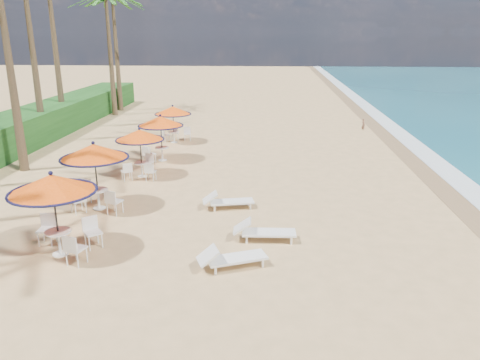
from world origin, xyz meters
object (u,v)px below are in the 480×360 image
at_px(station_3, 159,126).
at_px(station_0, 55,194).
at_px(lounger_mid, 262,231).
at_px(station_4, 173,115).
at_px(station_1, 94,160).
at_px(lounger_near, 230,257).
at_px(lounger_far, 227,201).
at_px(station_2, 140,141).

bearing_deg(station_3, station_0, -92.65).
distance_m(station_0, lounger_mid, 6.24).
distance_m(station_3, station_4, 4.23).
bearing_deg(station_1, station_0, -85.73).
xyz_separation_m(lounger_near, lounger_far, (-0.54, 4.58, -0.01)).
bearing_deg(station_4, lounger_near, -72.97).
height_order(station_2, station_3, station_3).
relative_size(station_4, lounger_far, 1.14).
bearing_deg(station_0, lounger_mid, 12.79).
height_order(station_4, lounger_mid, station_4).
bearing_deg(station_0, station_1, 94.27).
xyz_separation_m(station_0, station_2, (0.28, 7.81, -0.23)).
relative_size(station_2, lounger_far, 1.15).
distance_m(station_2, station_3, 2.81).
bearing_deg(station_3, lounger_far, -58.57).
height_order(station_1, station_3, station_1).
bearing_deg(station_1, station_2, 82.32).
bearing_deg(station_2, lounger_far, -41.71).
relative_size(station_2, station_3, 0.95).
bearing_deg(station_2, station_4, 89.56).
xyz_separation_m(station_3, lounger_far, (4.01, -6.56, -1.50)).
relative_size(station_0, station_2, 1.14).
xyz_separation_m(station_4, lounger_far, (4.17, -10.78, -1.33)).
bearing_deg(station_0, lounger_near, -6.03).
bearing_deg(lounger_mid, lounger_far, 114.99).
xyz_separation_m(station_3, station_4, (-0.16, 4.22, -0.18)).
height_order(station_4, lounger_near, station_4).
relative_size(station_1, station_4, 1.15).
xyz_separation_m(station_2, station_4, (0.05, 7.02, -0.01)).
xyz_separation_m(station_0, station_3, (0.49, 10.61, -0.07)).
relative_size(station_1, station_3, 1.08).
bearing_deg(station_3, station_4, 92.18).
xyz_separation_m(station_1, lounger_near, (5.31, -4.24, -1.56)).
bearing_deg(lounger_mid, station_0, -169.36).
xyz_separation_m(station_3, lounger_near, (4.55, -11.14, -1.49)).
relative_size(station_1, lounger_near, 1.27).
bearing_deg(station_0, station_2, 87.97).
height_order(station_0, lounger_far, station_0).
xyz_separation_m(lounger_mid, lounger_far, (-1.39, 2.71, -0.01)).
bearing_deg(station_3, station_2, -94.38).
xyz_separation_m(station_1, station_3, (0.77, 6.90, -0.06)).
distance_m(station_2, lounger_far, 5.82).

